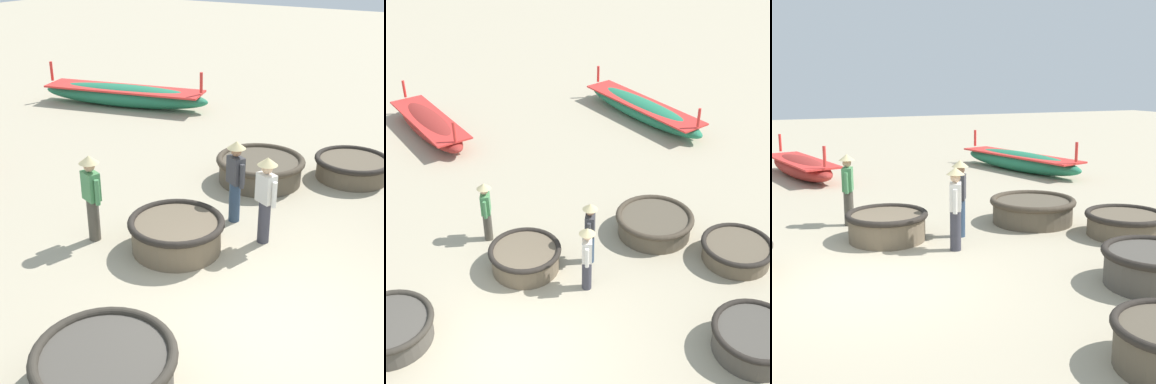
% 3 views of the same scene
% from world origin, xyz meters
% --- Properties ---
extents(ground_plane, '(80.00, 80.00, 0.00)m').
position_xyz_m(ground_plane, '(0.00, 0.00, 0.00)').
color(ground_plane, tan).
extents(coracle_beside_post, '(1.76, 1.76, 0.53)m').
position_xyz_m(coracle_beside_post, '(5.87, 0.59, 0.29)').
color(coracle_beside_post, brown).
rests_on(coracle_beside_post, ground).
extents(coracle_center, '(1.73, 1.73, 0.63)m').
position_xyz_m(coracle_center, '(4.38, -1.89, 0.34)').
color(coracle_center, '#4C473F').
rests_on(coracle_center, ground).
extents(coracle_far_left, '(1.82, 1.82, 0.58)m').
position_xyz_m(coracle_far_left, '(-2.20, 1.27, 0.32)').
color(coracle_far_left, '#4C473F').
rests_on(coracle_far_left, ground).
extents(coracle_tilted, '(2.03, 2.03, 0.60)m').
position_xyz_m(coracle_tilted, '(4.59, 2.35, 0.33)').
color(coracle_tilted, brown).
rests_on(coracle_tilted, ground).
extents(coracle_weathered, '(1.74, 1.74, 0.61)m').
position_xyz_m(coracle_weathered, '(1.05, 2.34, 0.33)').
color(coracle_weathered, brown).
rests_on(coracle_weathered, ground).
extents(long_boat_blue_hull, '(2.18, 5.11, 1.32)m').
position_xyz_m(long_boat_blue_hull, '(0.30, 10.73, 0.38)').
color(long_boat_blue_hull, maroon).
rests_on(long_boat_blue_hull, ground).
extents(long_boat_white_hull, '(2.46, 6.00, 1.32)m').
position_xyz_m(long_boat_white_hull, '(7.94, 8.93, 0.38)').
color(long_boat_white_hull, '#237551').
rests_on(long_boat_white_hull, ground).
extents(fisherman_crouching, '(0.36, 0.51, 1.67)m').
position_xyz_m(fisherman_crouching, '(0.55, 3.83, 0.96)').
color(fisherman_crouching, '#4C473D').
rests_on(fisherman_crouching, ground).
extents(fisherman_standing_left, '(0.36, 0.49, 1.67)m').
position_xyz_m(fisherman_standing_left, '(2.11, 1.12, 0.96)').
color(fisherman_standing_left, '#383842').
rests_on(fisherman_standing_left, ground).
extents(fisherman_standing_right, '(0.36, 0.47, 1.67)m').
position_xyz_m(fisherman_standing_right, '(2.56, 1.96, 0.96)').
color(fisherman_standing_right, '#2D425B').
rests_on(fisherman_standing_right, ground).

